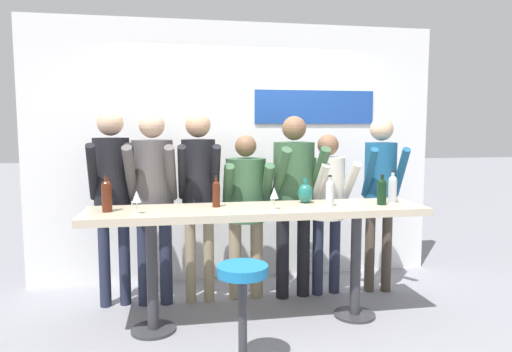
# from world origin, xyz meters

# --- Properties ---
(ground_plane) EXTENTS (40.00, 40.00, 0.00)m
(ground_plane) POSITION_xyz_m (0.00, 0.00, 0.00)
(ground_plane) COLOR gray
(back_wall) EXTENTS (4.39, 0.12, 2.76)m
(back_wall) POSITION_xyz_m (0.01, 1.26, 1.38)
(back_wall) COLOR white
(back_wall) RESTS_ON ground_plane
(tasting_table) EXTENTS (2.79, 0.61, 0.99)m
(tasting_table) POSITION_xyz_m (-0.00, 0.00, 0.86)
(tasting_table) COLOR beige
(tasting_table) RESTS_ON ground_plane
(bar_stool) EXTENTS (0.36, 0.36, 0.74)m
(bar_stool) POSITION_xyz_m (-0.24, -0.74, 0.49)
(bar_stool) COLOR #333338
(bar_stool) RESTS_ON ground_plane
(person_far_left) EXTENTS (0.42, 0.56, 1.81)m
(person_far_left) POSITION_xyz_m (-1.23, 0.62, 1.14)
(person_far_left) COLOR #23283D
(person_far_left) RESTS_ON ground_plane
(person_left) EXTENTS (0.46, 0.57, 1.79)m
(person_left) POSITION_xyz_m (-0.87, 0.58, 1.11)
(person_left) COLOR #23283D
(person_left) RESTS_ON ground_plane
(person_center_left) EXTENTS (0.38, 0.53, 1.79)m
(person_center_left) POSITION_xyz_m (-0.45, 0.58, 1.13)
(person_center_left) COLOR gray
(person_center_left) RESTS_ON ground_plane
(person_center) EXTENTS (0.47, 0.53, 1.58)m
(person_center) POSITION_xyz_m (-0.01, 0.61, 0.97)
(person_center) COLOR gray
(person_center) RESTS_ON ground_plane
(person_center_right) EXTENTS (0.50, 0.60, 1.76)m
(person_center_right) POSITION_xyz_m (0.45, 0.55, 1.09)
(person_center_right) COLOR black
(person_center_right) RESTS_ON ground_plane
(person_right) EXTENTS (0.44, 0.54, 1.59)m
(person_right) POSITION_xyz_m (0.80, 0.57, 0.98)
(person_right) COLOR #23283D
(person_right) RESTS_ON ground_plane
(person_far_right) EXTENTS (0.43, 0.56, 1.75)m
(person_far_right) POSITION_xyz_m (1.33, 0.54, 1.10)
(person_far_right) COLOR #473D33
(person_far_right) RESTS_ON ground_plane
(wine_bottle_0) EXTENTS (0.08, 0.08, 0.29)m
(wine_bottle_0) POSITION_xyz_m (-1.19, -0.00, 1.13)
(wine_bottle_0) COLOR #4C1E0F
(wine_bottle_0) RESTS_ON tasting_table
(wine_bottle_1) EXTENTS (0.08, 0.08, 0.26)m
(wine_bottle_1) POSITION_xyz_m (1.06, -0.06, 1.12)
(wine_bottle_1) COLOR black
(wine_bottle_1) RESTS_ON tasting_table
(wine_bottle_2) EXTENTS (0.07, 0.07, 0.28)m
(wine_bottle_2) POSITION_xyz_m (1.20, 0.03, 1.13)
(wine_bottle_2) COLOR #B7BCC1
(wine_bottle_2) RESTS_ON tasting_table
(wine_bottle_3) EXTENTS (0.06, 0.06, 0.26)m
(wine_bottle_3) POSITION_xyz_m (-0.34, 0.07, 1.11)
(wine_bottle_3) COLOR #4C1E0F
(wine_bottle_3) RESTS_ON tasting_table
(wine_bottle_4) EXTENTS (0.07, 0.07, 0.26)m
(wine_bottle_4) POSITION_xyz_m (0.60, -0.06, 1.12)
(wine_bottle_4) COLOR #B7BCC1
(wine_bottle_4) RESTS_ON tasting_table
(wine_glass_0) EXTENTS (0.07, 0.07, 0.18)m
(wine_glass_0) POSITION_xyz_m (-0.96, -0.11, 1.12)
(wine_glass_0) COLOR silver
(wine_glass_0) RESTS_ON tasting_table
(wine_glass_1) EXTENTS (0.07, 0.07, 0.18)m
(wine_glass_1) POSITION_xyz_m (0.11, -0.11, 1.12)
(wine_glass_1) COLOR silver
(wine_glass_1) RESTS_ON tasting_table
(decorative_vase) EXTENTS (0.13, 0.13, 0.22)m
(decorative_vase) POSITION_xyz_m (0.45, 0.15, 1.08)
(decorative_vase) COLOR #1E665B
(decorative_vase) RESTS_ON tasting_table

